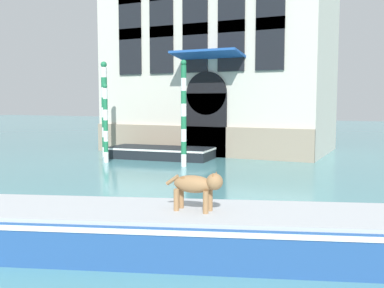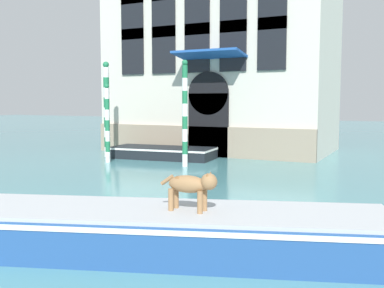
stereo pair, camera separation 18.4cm
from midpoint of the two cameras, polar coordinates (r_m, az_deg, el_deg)
The scene contains 7 objects.
palazzo_left at distance 23.60m, azimuth 4.13°, elevation 14.23°, with size 10.84×7.40×12.27m.
boat_foreground at distance 7.71m, azimuth -7.52°, elevation -10.58°, with size 9.03×4.68×0.74m.
dog_on_deck at distance 7.26m, azimuth 0.69°, elevation -5.23°, with size 0.99×0.33×0.66m.
boat_moored_near_palazzo at distance 19.84m, azimuth -3.51°, elevation -1.07°, with size 4.74×2.31×0.50m.
mooring_pole_0 at distance 17.18m, azimuth -0.60°, elevation 3.93°, with size 0.22×0.22×4.08m.
mooring_pole_1 at distance 18.73m, azimuth -10.43°, elevation 2.65°, with size 0.19×0.19×3.22m.
mooring_pole_2 at distance 20.63m, azimuth -10.53°, elevation 4.38°, with size 0.27×0.27×4.28m.
Camera 2 is at (6.64, -0.63, 2.51)m, focal length 42.00 mm.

